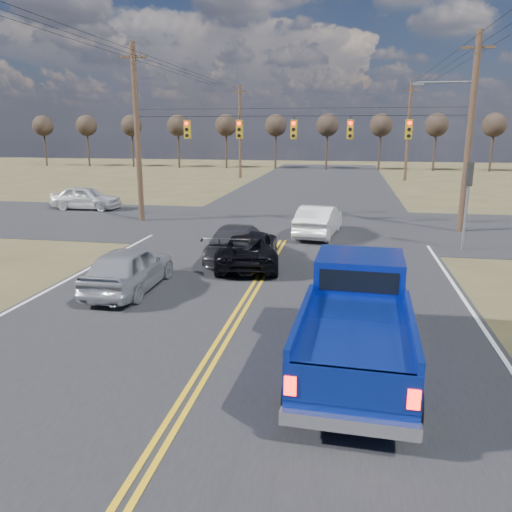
% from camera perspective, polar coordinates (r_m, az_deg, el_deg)
% --- Properties ---
extents(ground, '(160.00, 160.00, 0.00)m').
position_cam_1_polar(ground, '(11.43, -6.15, -13.33)').
color(ground, brown).
rests_on(ground, ground).
extents(road_main, '(14.00, 120.00, 0.02)m').
position_cam_1_polar(road_main, '(20.61, 1.69, -0.62)').
color(road_main, '#28282B').
rests_on(road_main, ground).
extents(road_cross, '(120.00, 12.00, 0.02)m').
position_cam_1_polar(road_cross, '(28.35, 4.14, 3.46)').
color(road_cross, '#28282B').
rests_on(road_cross, ground).
extents(signal_gantry, '(19.60, 4.83, 10.00)m').
position_cam_1_polar(signal_gantry, '(27.60, 5.35, 13.72)').
color(signal_gantry, '#473323').
rests_on(signal_gantry, ground).
extents(utility_poles, '(19.60, 58.32, 10.00)m').
position_cam_1_polar(utility_poles, '(26.86, 4.10, 14.08)').
color(utility_poles, '#473323').
rests_on(utility_poles, ground).
extents(treeline, '(87.00, 117.80, 7.40)m').
position_cam_1_polar(treeline, '(36.78, 5.90, 14.81)').
color(treeline, '#33261C').
rests_on(treeline, ground).
extents(pickup_truck, '(2.68, 6.26, 2.32)m').
position_cam_1_polar(pickup_truck, '(11.42, 11.39, -7.37)').
color(pickup_truck, black).
rests_on(pickup_truck, ground).
extents(silver_suv, '(1.85, 4.55, 1.55)m').
position_cam_1_polar(silver_suv, '(17.23, -14.32, -1.37)').
color(silver_suv, '#A1A3A9').
rests_on(silver_suv, ground).
extents(black_suv, '(3.10, 5.37, 1.41)m').
position_cam_1_polar(black_suv, '(19.88, -0.90, 0.92)').
color(black_suv, black).
rests_on(black_suv, ground).
extents(white_car_queue, '(2.31, 5.01, 1.59)m').
position_cam_1_polar(white_car_queue, '(25.63, 7.18, 4.04)').
color(white_car_queue, silver).
rests_on(white_car_queue, ground).
extents(dgrey_car_queue, '(2.24, 5.28, 1.52)m').
position_cam_1_polar(dgrey_car_queue, '(20.67, -2.03, 1.59)').
color(dgrey_car_queue, '#36363B').
rests_on(dgrey_car_queue, ground).
extents(cross_car_west, '(1.93, 4.69, 1.59)m').
position_cam_1_polar(cross_car_west, '(36.00, -18.85, 6.31)').
color(cross_car_west, silver).
rests_on(cross_car_west, ground).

